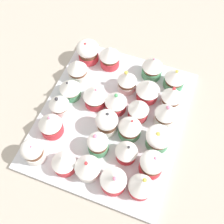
% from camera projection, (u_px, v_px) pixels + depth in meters
% --- Properties ---
extents(ground_plane, '(1.80, 1.80, 0.03)m').
position_uv_depth(ground_plane, '(112.00, 122.00, 0.81)').
color(ground_plane, '#B2A899').
extents(baking_tray, '(0.46, 0.39, 0.01)m').
position_uv_depth(baking_tray, '(112.00, 118.00, 0.80)').
color(baking_tray, silver).
rests_on(baking_tray, ground_plane).
extents(cupcake_0, '(0.07, 0.07, 0.07)m').
position_uv_depth(cupcake_0, '(88.00, 51.00, 0.86)').
color(cupcake_0, '#D1333D').
rests_on(cupcake_0, baking_tray).
extents(cupcake_1, '(0.06, 0.06, 0.07)m').
position_uv_depth(cupcake_1, '(77.00, 69.00, 0.83)').
color(cupcake_1, white).
rests_on(cupcake_1, baking_tray).
extents(cupcake_2, '(0.06, 0.06, 0.07)m').
position_uv_depth(cupcake_2, '(70.00, 88.00, 0.80)').
color(cupcake_2, '#4C9E6B').
rests_on(cupcake_2, baking_tray).
extents(cupcake_3, '(0.06, 0.06, 0.07)m').
position_uv_depth(cupcake_3, '(59.00, 104.00, 0.77)').
color(cupcake_3, white).
rests_on(cupcake_3, baking_tray).
extents(cupcake_4, '(0.06, 0.06, 0.08)m').
position_uv_depth(cupcake_4, '(50.00, 124.00, 0.74)').
color(cupcake_4, '#D1333D').
rests_on(cupcake_4, baking_tray).
extents(cupcake_5, '(0.06, 0.06, 0.08)m').
position_uv_depth(cupcake_5, '(33.00, 151.00, 0.70)').
color(cupcake_5, white).
rests_on(cupcake_5, baking_tray).
extents(cupcake_6, '(0.06, 0.06, 0.08)m').
position_uv_depth(cupcake_6, '(110.00, 56.00, 0.85)').
color(cupcake_6, '#D1333D').
rests_on(cupcake_6, baking_tray).
extents(cupcake_7, '(0.07, 0.07, 0.07)m').
position_uv_depth(cupcake_7, '(95.00, 96.00, 0.78)').
color(cupcake_7, '#D1333D').
rests_on(cupcake_7, baking_tray).
extents(cupcake_8, '(0.06, 0.06, 0.07)m').
position_uv_depth(cupcake_8, '(64.00, 162.00, 0.69)').
color(cupcake_8, '#D1333D').
rests_on(cupcake_8, baking_tray).
extents(cupcake_9, '(0.06, 0.06, 0.07)m').
position_uv_depth(cupcake_9, '(127.00, 81.00, 0.81)').
color(cupcake_9, white).
rests_on(cupcake_9, baking_tray).
extents(cupcake_10, '(0.06, 0.06, 0.07)m').
position_uv_depth(cupcake_10, '(117.00, 102.00, 0.77)').
color(cupcake_10, '#D1333D').
rests_on(cupcake_10, baking_tray).
extents(cupcake_11, '(0.06, 0.06, 0.08)m').
position_uv_depth(cupcake_11, '(108.00, 123.00, 0.74)').
color(cupcake_11, white).
rests_on(cupcake_11, baking_tray).
extents(cupcake_12, '(0.05, 0.05, 0.07)m').
position_uv_depth(cupcake_12, '(96.00, 143.00, 0.72)').
color(cupcake_12, '#4C9E6B').
rests_on(cupcake_12, baking_tray).
extents(cupcake_13, '(0.06, 0.06, 0.08)m').
position_uv_depth(cupcake_13, '(88.00, 167.00, 0.68)').
color(cupcake_13, white).
rests_on(cupcake_13, baking_tray).
extents(cupcake_14, '(0.06, 0.06, 0.08)m').
position_uv_depth(cupcake_14, '(153.00, 67.00, 0.83)').
color(cupcake_14, '#4C9E6B').
rests_on(cupcake_14, baking_tray).
extents(cupcake_15, '(0.07, 0.07, 0.07)m').
position_uv_depth(cupcake_15, '(148.00, 90.00, 0.79)').
color(cupcake_15, '#D1333D').
rests_on(cupcake_15, baking_tray).
extents(cupcake_16, '(0.06, 0.06, 0.08)m').
position_uv_depth(cupcake_16, '(139.00, 109.00, 0.76)').
color(cupcake_16, '#D1333D').
rests_on(cupcake_16, baking_tray).
extents(cupcake_17, '(0.06, 0.06, 0.07)m').
position_uv_depth(cupcake_17, '(130.00, 127.00, 0.74)').
color(cupcake_17, '#4C9E6B').
rests_on(cupcake_17, baking_tray).
extents(cupcake_18, '(0.06, 0.06, 0.07)m').
position_uv_depth(cupcake_18, '(126.00, 151.00, 0.70)').
color(cupcake_18, '#D1333D').
rests_on(cupcake_18, baking_tray).
extents(cupcake_19, '(0.06, 0.06, 0.07)m').
position_uv_depth(cupcake_19, '(113.00, 180.00, 0.67)').
color(cupcake_19, '#D1333D').
rests_on(cupcake_19, baking_tray).
extents(cupcake_20, '(0.06, 0.06, 0.07)m').
position_uv_depth(cupcake_20, '(175.00, 79.00, 0.81)').
color(cupcake_20, '#4C9E6B').
rests_on(cupcake_20, baking_tray).
extents(cupcake_21, '(0.06, 0.06, 0.08)m').
position_uv_depth(cupcake_21, '(172.00, 97.00, 0.78)').
color(cupcake_21, white).
rests_on(cupcake_21, baking_tray).
extents(cupcake_22, '(0.06, 0.06, 0.08)m').
position_uv_depth(cupcake_22, '(166.00, 114.00, 0.75)').
color(cupcake_22, white).
rests_on(cupcake_22, baking_tray).
extents(cupcake_23, '(0.07, 0.07, 0.07)m').
position_uv_depth(cupcake_23, '(158.00, 138.00, 0.72)').
color(cupcake_23, '#4C9E6B').
rests_on(cupcake_23, baking_tray).
extents(cupcake_24, '(0.06, 0.06, 0.08)m').
position_uv_depth(cupcake_24, '(152.00, 164.00, 0.69)').
color(cupcake_24, '#D1333D').
rests_on(cupcake_24, baking_tray).
extents(cupcake_25, '(0.06, 0.06, 0.08)m').
position_uv_depth(cupcake_25, '(141.00, 186.00, 0.66)').
color(cupcake_25, '#D1333D').
rests_on(cupcake_25, baking_tray).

